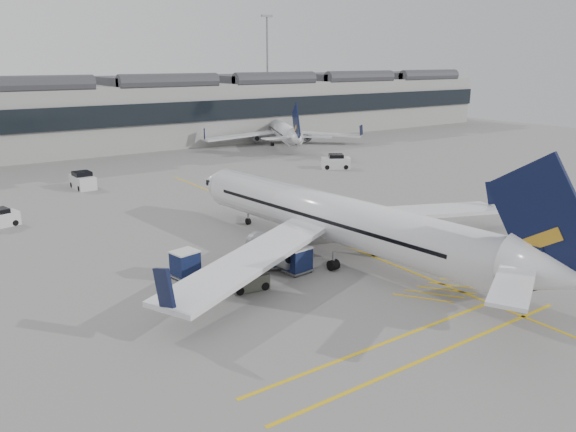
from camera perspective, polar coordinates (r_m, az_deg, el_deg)
ground at (r=39.44m, az=-1.11°, el=-7.33°), size 220.00×220.00×0.00m
terminal at (r=104.51m, az=-23.99°, el=9.21°), size 200.00×20.45×12.40m
light_masts at (r=117.67m, az=-26.69°, el=13.57°), size 113.00×0.60×25.45m
apron_markings at (r=52.57m, az=1.87°, el=-1.40°), size 0.25×60.00×0.01m
airliner_main at (r=44.75m, az=5.28°, el=-0.40°), size 35.94×39.45×10.50m
airliner_far at (r=106.12m, az=-0.62°, el=8.66°), size 27.64×30.51×8.70m
belt_loader at (r=51.51m, az=3.82°, el=-1.21°), size 4.28×1.97×1.70m
baggage_cart_a at (r=47.38m, az=0.18°, el=-2.07°), size 1.76×1.45×1.84m
baggage_cart_b at (r=42.80m, az=-1.81°, el=-3.89°), size 2.32×2.10×2.04m
baggage_cart_c at (r=41.81m, az=0.97°, el=-4.38°), size 2.06×1.76×2.01m
baggage_cart_d at (r=41.62m, az=-10.40°, el=-4.74°), size 2.18×1.91×2.02m
ramp_agent_a at (r=50.54m, az=-0.03°, el=-1.04°), size 0.73×0.78×1.80m
ramp_agent_b at (r=46.48m, az=0.88°, el=-2.58°), size 0.98×0.84×1.74m
pushback_tug at (r=39.15m, az=-4.06°, el=-6.52°), size 2.79×1.92×1.46m
safety_cone_nose at (r=61.67m, az=-1.45°, el=1.44°), size 0.41×0.41×0.57m
safety_cone_engine at (r=52.96m, az=9.29°, el=-1.18°), size 0.38×0.38×0.53m
service_van_mid at (r=73.79m, az=-20.14°, el=3.37°), size 2.33×4.25×2.12m
service_van_right at (r=82.58m, az=4.88°, el=5.48°), size 4.57×3.94×2.11m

